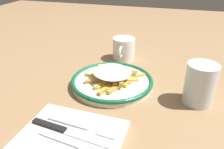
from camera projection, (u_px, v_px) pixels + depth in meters
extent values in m
plane|color=#916F4C|center=(112.00, 85.00, 0.72)|extent=(2.60, 2.60, 0.00)
cylinder|color=silver|center=(112.00, 83.00, 0.72)|extent=(0.25, 0.25, 0.02)
torus|color=#135D38|center=(112.00, 80.00, 0.72)|extent=(0.26, 0.26, 0.01)
cube|color=gold|center=(113.00, 79.00, 0.69)|extent=(0.07, 0.04, 0.01)
cube|color=gold|center=(118.00, 86.00, 0.67)|extent=(0.07, 0.07, 0.01)
cube|color=gold|center=(95.00, 76.00, 0.73)|extent=(0.02, 0.07, 0.01)
cube|color=gold|center=(107.00, 80.00, 0.71)|extent=(0.09, 0.01, 0.01)
cube|color=gold|center=(120.00, 76.00, 0.73)|extent=(0.09, 0.05, 0.01)
cube|color=#EBC25D|center=(127.00, 72.00, 0.72)|extent=(0.04, 0.06, 0.01)
cube|color=gold|center=(111.00, 83.00, 0.69)|extent=(0.07, 0.01, 0.01)
cube|color=#E0A653|center=(109.00, 77.00, 0.70)|extent=(0.03, 0.06, 0.01)
cube|color=#BF8E3F|center=(117.00, 88.00, 0.66)|extent=(0.08, 0.04, 0.01)
cube|color=gold|center=(122.00, 78.00, 0.69)|extent=(0.09, 0.02, 0.01)
cube|color=gold|center=(121.00, 82.00, 0.70)|extent=(0.09, 0.04, 0.01)
cube|color=orange|center=(118.00, 76.00, 0.73)|extent=(0.07, 0.03, 0.01)
cube|color=#E7B157|center=(102.00, 84.00, 0.68)|extent=(0.06, 0.04, 0.01)
cube|color=#DCA659|center=(107.00, 72.00, 0.75)|extent=(0.05, 0.07, 0.01)
cube|color=#ECB856|center=(127.00, 80.00, 0.70)|extent=(0.04, 0.07, 0.01)
cube|color=gold|center=(113.00, 76.00, 0.71)|extent=(0.06, 0.05, 0.01)
cube|color=gold|center=(98.00, 81.00, 0.70)|extent=(0.04, 0.08, 0.01)
cube|color=#DFB652|center=(134.00, 76.00, 0.73)|extent=(0.05, 0.07, 0.01)
cube|color=#DFAA53|center=(105.00, 69.00, 0.77)|extent=(0.05, 0.07, 0.01)
cube|color=gold|center=(115.00, 82.00, 0.70)|extent=(0.04, 0.09, 0.01)
cube|color=#E5C555|center=(107.00, 85.00, 0.68)|extent=(0.06, 0.06, 0.01)
cube|color=gold|center=(106.00, 88.00, 0.66)|extent=(0.08, 0.03, 0.01)
cube|color=gold|center=(104.00, 72.00, 0.75)|extent=(0.06, 0.05, 0.01)
ellipsoid|color=silver|center=(112.00, 72.00, 0.70)|extent=(0.17, 0.17, 0.01)
cube|color=#396A29|center=(110.00, 74.00, 0.68)|extent=(0.00, 0.00, 0.00)
cube|color=#2D5A1A|center=(110.00, 74.00, 0.68)|extent=(0.00, 0.00, 0.00)
cube|color=#316829|center=(123.00, 73.00, 0.69)|extent=(0.00, 0.00, 0.00)
cube|color=#2A692C|center=(110.00, 68.00, 0.72)|extent=(0.00, 0.00, 0.00)
cube|color=#266B27|center=(116.00, 75.00, 0.68)|extent=(0.00, 0.00, 0.00)
cube|color=#1F5F2D|center=(114.00, 76.00, 0.67)|extent=(0.00, 0.00, 0.00)
cube|color=#38691B|center=(117.00, 69.00, 0.71)|extent=(0.00, 0.00, 0.00)
cube|color=silver|center=(72.00, 136.00, 0.51)|extent=(0.18, 0.23, 0.01)
cube|color=silver|center=(68.00, 123.00, 0.54)|extent=(0.02, 0.11, 0.00)
cube|color=silver|center=(107.00, 134.00, 0.50)|extent=(0.03, 0.05, 0.00)
cube|color=black|center=(49.00, 125.00, 0.52)|extent=(0.03, 0.09, 0.01)
cube|color=silver|center=(89.00, 139.00, 0.49)|extent=(0.03, 0.12, 0.00)
cube|color=silver|center=(59.00, 139.00, 0.49)|extent=(0.02, 0.10, 0.00)
cylinder|color=silver|center=(200.00, 84.00, 0.61)|extent=(0.08, 0.08, 0.12)
cylinder|color=white|center=(124.00, 49.00, 0.90)|extent=(0.09, 0.09, 0.09)
torus|color=white|center=(121.00, 52.00, 0.85)|extent=(0.05, 0.01, 0.05)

